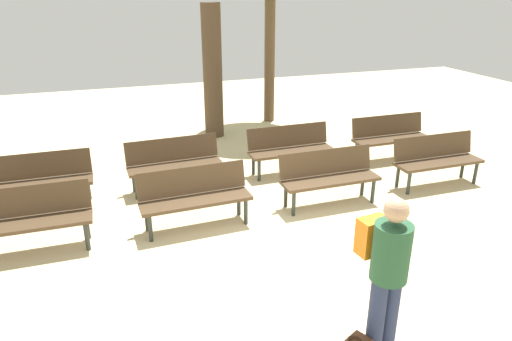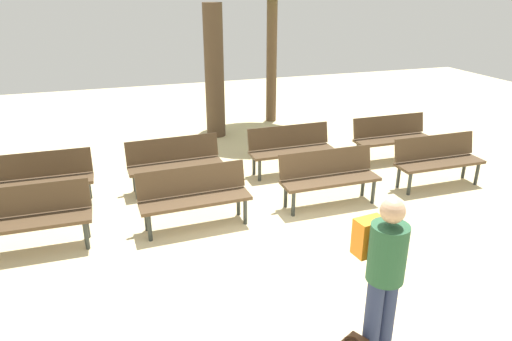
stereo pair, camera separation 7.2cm
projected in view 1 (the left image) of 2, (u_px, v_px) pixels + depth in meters
The scene contains 11 objects.
ground_plane at pixel (306, 266), 5.87m from camera, with size 24.00×24.00×0.00m, color beige.
bench_r0_c0 at pixel (27, 216), 6.05m from camera, with size 1.60×0.49×0.87m.
bench_r0_c1 at pixel (195, 194), 6.69m from camera, with size 1.62×0.54×0.87m.
bench_r0_c2 at pixel (329, 174), 7.39m from camera, with size 1.60×0.49×0.87m.
bench_r0_c3 at pixel (436, 157), 8.11m from camera, with size 1.60×0.48×0.87m.
bench_r1_c0 at pixel (39, 178), 7.24m from camera, with size 1.60×0.50×0.87m.
bench_r1_c1 at pixel (174, 161), 7.95m from camera, with size 1.62×0.55×0.87m.
bench_r1_c2 at pixel (290, 146), 8.65m from camera, with size 1.61×0.50×0.87m.
bench_r1_c3 at pixel (390, 135), 9.32m from camera, with size 1.60×0.49×0.87m.
tree_0 at pixel (213, 72), 10.38m from camera, with size 0.43×0.43×2.97m.
visitor_with_backpack at pixel (386, 268), 4.19m from camera, with size 0.38×0.55×1.65m.
Camera 1 is at (-2.21, -4.51, 3.33)m, focal length 32.46 mm.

